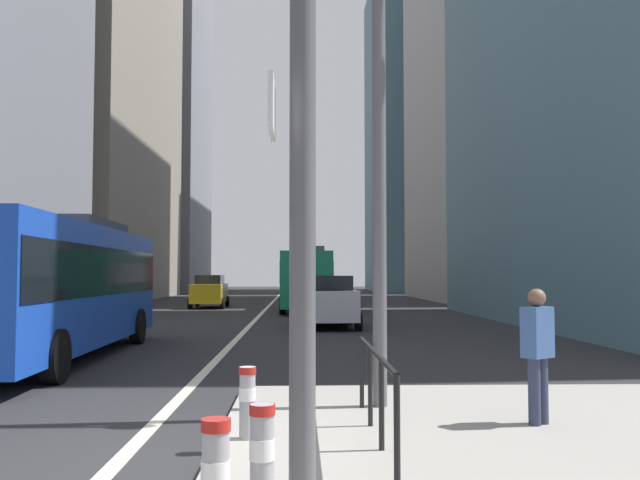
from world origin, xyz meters
name	(u,v)px	position (x,y,z in m)	size (l,w,h in m)	color
ground_plane	(252,324)	(0.00, 20.00, 0.00)	(160.00, 160.00, 0.00)	#28282B
lane_centre_line	(265,310)	(0.00, 30.00, 0.01)	(0.20, 80.00, 0.01)	beige
office_tower_left_mid	(76,80)	(-16.00, 46.45, 17.48)	(12.57, 24.81, 34.96)	gray
office_tower_left_far	(147,117)	(-16.00, 71.63, 20.39)	(13.01, 17.09, 40.78)	gray
office_tower_right_mid	(491,39)	(17.00, 44.72, 20.58)	(10.54, 21.37, 41.16)	#9E9EA3
office_tower_right_far	(428,131)	(17.00, 70.80, 18.79)	(12.84, 22.43, 37.59)	slate
city_bus_blue_oncoming	(55,281)	(-3.82, 8.75, 1.84)	(2.92, 11.10, 3.40)	blue
city_bus_red_receding	(307,277)	(2.34, 30.02, 1.84)	(2.83, 11.71, 3.40)	#198456
city_bus_red_distant	(316,276)	(3.30, 48.91, 1.84)	(2.92, 10.93, 3.40)	red
car_oncoming_mid	(210,291)	(-3.42, 33.02, 0.99)	(2.08, 4.44, 1.94)	gold
car_receding_near	(317,301)	(2.59, 18.20, 0.99)	(2.08, 4.36, 1.94)	#232838
car_receding_far	(329,301)	(3.04, 18.03, 0.99)	(2.20, 4.47, 1.94)	silver
traffic_signal_gantry	(54,20)	(-0.12, -1.73, 4.12)	(6.22, 0.65, 6.00)	#515156
street_lamp_post	(378,46)	(3.06, 2.23, 5.28)	(5.50, 0.32, 8.00)	#56565B
bollard_right	(262,457)	(1.65, -2.18, 0.64)	(0.20, 0.20, 0.88)	#99999E
bollard_back	(247,398)	(1.34, 0.41, 0.60)	(0.20, 0.20, 0.80)	#99999E
pedestrian_railing	(375,375)	(2.80, 0.44, 0.85)	(0.06, 3.46, 0.98)	black
pedestrian_waiting	(538,349)	(4.89, 1.03, 1.08)	(0.45, 0.42, 1.67)	#2D334C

